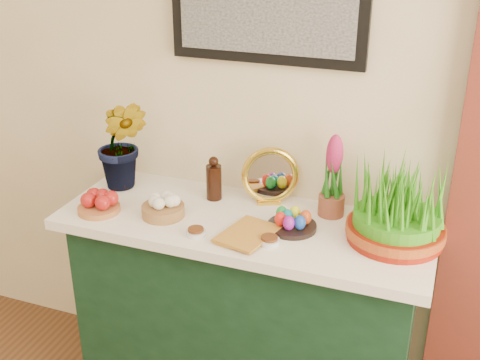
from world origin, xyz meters
name	(u,v)px	position (x,y,z in m)	size (l,w,h in m)	color
sideboard	(244,319)	(0.09, 2.00, 0.42)	(1.30, 0.45, 0.85)	#133520
tablecloth	(245,223)	(0.09, 2.00, 0.87)	(1.40, 0.55, 0.04)	white
hyacinth_green	(121,129)	(-0.47, 2.09, 1.14)	(0.25, 0.22, 0.51)	#1F6517
apple_bowl	(98,204)	(-0.45, 1.86, 0.92)	(0.16, 0.16, 0.08)	#B06939
garlic_basket	(163,207)	(-0.20, 1.92, 0.93)	(0.21, 0.21, 0.09)	#A67143
vinegar_cruet	(214,180)	(-0.08, 2.12, 0.97)	(0.06, 0.06, 0.18)	black
mirror	(270,176)	(0.14, 2.17, 1.00)	(0.23, 0.14, 0.23)	gold
book	(229,227)	(0.07, 1.89, 0.90)	(0.15, 0.22, 0.03)	#BD7F29
spice_dish_left	(196,232)	(-0.03, 1.82, 0.90)	(0.07, 0.07, 0.03)	silver
spice_dish_right	(269,241)	(0.24, 1.86, 0.90)	(0.07, 0.07, 0.03)	silver
egg_plate	(291,222)	(0.28, 1.99, 0.92)	(0.23, 0.23, 0.07)	black
hyacinth_pink	(333,180)	(0.39, 2.15, 1.04)	(0.10, 0.10, 0.32)	brown
wheatgrass_sabzeh	(398,209)	(0.64, 2.04, 1.01)	(0.34, 0.34, 0.28)	maroon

